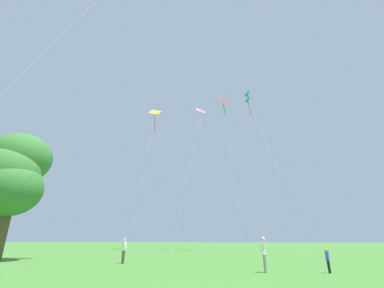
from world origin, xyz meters
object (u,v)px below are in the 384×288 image
Objects in this scene: person_near_tree at (124,248)px; person_with_spool at (264,251)px; kite_teal_box at (248,98)px; person_child_small at (328,258)px; kite_red_high at (224,105)px; tree_right_cluster at (14,173)px; kite_pink_low at (200,116)px; kite_yellow_diamond at (155,118)px.

person_near_tree is 9.40m from person_with_spool.
kite_teal_box reaches higher than person_near_tree.
person_with_spool is (-2.87, -0.40, 0.32)m from person_child_small.
kite_red_high is 23.62× the size of person_child_small.
tree_right_cluster reaches higher than person_near_tree.
kite_pink_low is 32.67m from person_near_tree.
kite_yellow_diamond reaches higher than kite_teal_box.
person_near_tree is at bearing -103.54° from kite_red_high.
kite_pink_low is at bearing 66.75° from tree_right_cluster.
kite_red_high is 15.72× the size of person_with_spool.
kite_pink_low is at bearing 106.04° from person_with_spool.
kite_teal_box is 24.27m from person_with_spool.
person_child_small is 0.67× the size of person_with_spool.
kite_red_high is at bearing 97.53° from person_with_spool.
kite_yellow_diamond is at bearing 125.19° from person_child_small.
kite_pink_low is 0.99× the size of kite_red_high.
kite_pink_low is 5.00m from kite_red_high.
kite_red_high is at bearing 103.90° from person_child_small.
kite_teal_box is 24.37m from person_child_small.
tree_right_cluster is at bearing -123.67° from kite_red_high.
person_with_spool is (16.97, -28.53, -22.44)m from kite_yellow_diamond.
person_child_small is at bearing -81.22° from kite_teal_box.
tree_right_cluster is (-19.03, -13.59, -12.33)m from kite_teal_box.
kite_pink_low is at bearing 126.62° from kite_teal_box.
kite_red_high is 34.45m from person_child_small.
person_with_spool reaches higher than person_near_tree.
person_child_small is 0.67× the size of person_near_tree.
kite_yellow_diamond is 13.85m from kite_red_high.
kite_yellow_diamond reaches higher than tree_right_cluster.
tree_right_cluster is (-9.82, -0.38, 5.51)m from person_near_tree.
kite_pink_low is 9.07m from kite_yellow_diamond.
kite_yellow_diamond is at bearing 174.81° from kite_pink_low.
kite_red_high reaches higher than kite_teal_box.
kite_red_high is at bearing 112.23° from kite_teal_box.
kite_teal_box is 12.57× the size of person_near_tree.
tree_right_cluster is at bearing 171.24° from person_with_spool.
person_with_spool is at bearing -91.35° from kite_teal_box.
kite_yellow_diamond is 1.03× the size of kite_red_high.
kite_pink_low is at bearing 111.65° from person_child_small.
kite_pink_low reaches higher than person_near_tree.
kite_yellow_diamond is at bearing 86.27° from tree_right_cluster.
tree_right_cluster is at bearing -113.25° from kite_pink_low.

